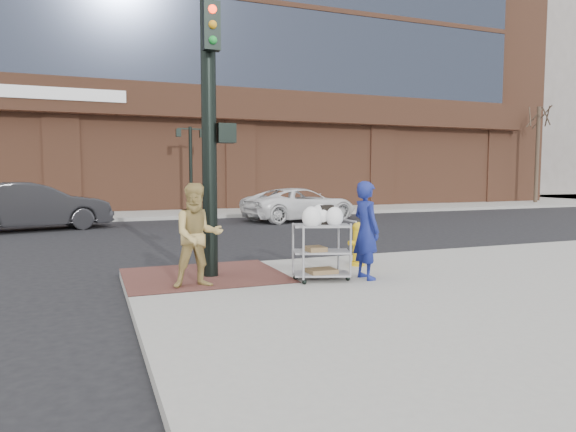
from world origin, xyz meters
name	(u,v)px	position (x,y,z in m)	size (l,w,h in m)	color
ground	(251,292)	(0.00, 0.00, 0.00)	(220.00, 220.00, 0.00)	black
sidewalk_far	(281,196)	(12.50, 32.00, 0.07)	(65.00, 36.00, 0.15)	gray
brick_curb_ramp	(204,275)	(-0.60, 0.90, 0.16)	(2.80, 2.40, 0.01)	#4E2824
bank_building	(191,9)	(5.00, 31.00, 14.15)	(42.00, 26.00, 28.00)	brown
filler_block	(491,111)	(40.00, 38.00, 9.00)	(14.00, 20.00, 18.00)	slate
bare_tree_a	(539,105)	(24.00, 16.50, 6.27)	(1.80, 1.80, 7.20)	#382B21
lamp_post	(191,160)	(2.00, 16.00, 2.62)	(1.32, 0.22, 4.00)	black
traffic_signal_pole	(211,125)	(-0.48, 0.77, 2.83)	(0.61, 0.51, 5.00)	black
woman_blue	(366,230)	(1.99, -0.39, 1.00)	(0.62, 0.41, 1.71)	navy
pedestrian_tan	(198,235)	(-0.88, 0.00, 0.99)	(0.82, 0.64, 1.69)	#A88E4F
sedan_dark	(32,206)	(-4.35, 11.62, 0.84)	(1.78, 5.11, 1.68)	black
minivan_white	(300,204)	(5.81, 11.78, 0.69)	(2.28, 4.94, 1.37)	white
utility_cart	(322,246)	(1.20, -0.24, 0.74)	(1.06, 0.80, 1.30)	gray
fire_hydrant	(358,243)	(2.48, 0.79, 0.60)	(0.41, 0.29, 0.87)	gold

